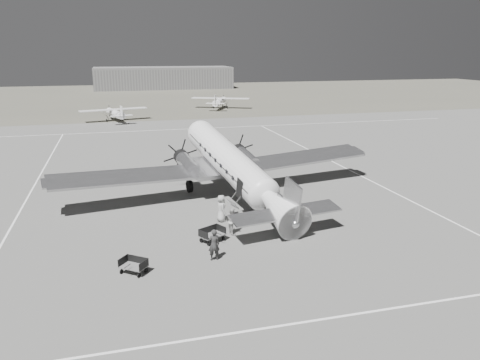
% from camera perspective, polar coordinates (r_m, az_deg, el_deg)
% --- Properties ---
extents(ground, '(260.00, 260.00, 0.00)m').
position_cam_1_polar(ground, '(34.82, 3.61, -4.15)').
color(ground, slate).
rests_on(ground, ground).
extents(taxi_line_near, '(60.00, 0.15, 0.01)m').
position_cam_1_polar(taxi_line_near, '(23.23, 15.05, -15.34)').
color(taxi_line_near, white).
rests_on(taxi_line_near, ground).
extents(taxi_line_right, '(0.15, 80.00, 0.01)m').
position_cam_1_polar(taxi_line_right, '(40.13, 20.10, -2.40)').
color(taxi_line_right, white).
rests_on(taxi_line_right, ground).
extents(taxi_line_left, '(0.15, 60.00, 0.01)m').
position_cam_1_polar(taxi_line_left, '(43.31, -24.26, -1.55)').
color(taxi_line_left, white).
rests_on(taxi_line_left, ground).
extents(taxi_line_horizon, '(90.00, 0.15, 0.01)m').
position_cam_1_polar(taxi_line_horizon, '(72.76, -6.49, 6.20)').
color(taxi_line_horizon, white).
rests_on(taxi_line_horizon, ground).
extents(grass_infield, '(260.00, 90.00, 0.01)m').
position_cam_1_polar(grass_infield, '(127.01, -10.33, 10.03)').
color(grass_infield, '#575549').
rests_on(grass_infield, ground).
extents(hangar_main, '(42.00, 14.00, 6.60)m').
position_cam_1_polar(hangar_main, '(152.06, -9.32, 12.20)').
color(hangar_main, slate).
rests_on(hangar_main, ground).
extents(dc3_airliner, '(31.24, 24.19, 5.39)m').
position_cam_1_polar(dc3_airliner, '(37.25, -0.80, 1.53)').
color(dc3_airliner, '#BABABC').
rests_on(dc3_airliner, ground).
extents(light_plane_left, '(13.37, 11.81, 2.37)m').
position_cam_1_polar(light_plane_left, '(82.79, -15.01, 7.73)').
color(light_plane_left, white).
rests_on(light_plane_left, ground).
extents(light_plane_right, '(15.10, 13.94, 2.52)m').
position_cam_1_polar(light_plane_right, '(97.88, -2.45, 9.42)').
color(light_plane_right, white).
rests_on(light_plane_right, ground).
extents(baggage_cart_near, '(1.96, 1.77, 0.91)m').
position_cam_1_polar(baggage_cart_near, '(29.80, -3.39, -6.69)').
color(baggage_cart_near, slate).
rests_on(baggage_cart_near, ground).
extents(baggage_cart_far, '(1.81, 1.74, 0.84)m').
position_cam_1_polar(baggage_cart_far, '(26.43, -12.85, -10.19)').
color(baggage_cart_far, slate).
rests_on(baggage_cart_far, ground).
extents(ground_crew, '(0.69, 0.46, 1.88)m').
position_cam_1_polar(ground_crew, '(27.14, -3.21, -7.88)').
color(ground_crew, '#2C2C2C').
rests_on(ground_crew, ground).
extents(ramp_agent, '(0.75, 0.91, 1.72)m').
position_cam_1_polar(ramp_agent, '(30.90, -0.92, -5.03)').
color(ramp_agent, '#A8A8A6').
rests_on(ramp_agent, ground).
extents(passenger, '(0.73, 1.01, 1.93)m').
position_cam_1_polar(passenger, '(33.04, -2.31, -3.46)').
color(passenger, '#A9A9A7').
rests_on(passenger, ground).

